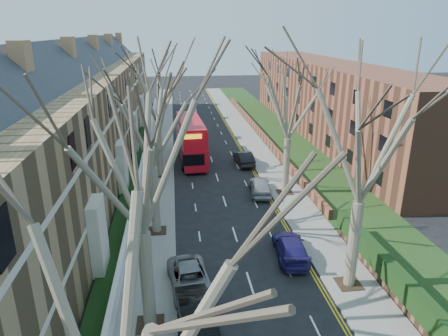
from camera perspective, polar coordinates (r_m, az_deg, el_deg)
name	(u,v)px	position (r m, az deg, el deg)	size (l,w,h in m)	color
pavement_left	(160,146)	(51.82, -9.08, 3.09)	(3.00, 102.00, 0.12)	slate
pavement_right	(252,143)	(52.75, 4.08, 3.57)	(3.00, 102.00, 0.12)	slate
terrace_left	(80,119)	(43.76, -19.83, 6.59)	(9.70, 78.00, 13.60)	olive
flats_right	(328,99)	(58.67, 14.63, 9.53)	(13.97, 54.00, 10.00)	brown
front_wall_left	(143,162)	(44.11, -11.51, 0.82)	(0.30, 78.00, 1.00)	white
grass_verge_right	(286,141)	(53.76, 8.80, 3.80)	(6.00, 102.00, 0.06)	#1B3212
tree_left_near	(100,314)	(8.80, -17.36, -19.27)	(9.80, 9.80, 13.73)	#6B624C
tree_left_mid	(137,146)	(17.52, -12.32, 3.16)	(10.50, 10.50, 14.71)	#6B624C
tree_left_far	(149,109)	(27.31, -10.63, 8.30)	(10.15, 10.15, 14.22)	#6B624C
tree_left_dist	(155,82)	(39.11, -9.77, 12.06)	(10.50, 10.50, 14.71)	#6B624C
tree_right_mid	(368,127)	(21.69, 19.84, 5.53)	(10.50, 10.50, 14.71)	#6B624C
tree_right_far	(290,92)	(34.58, 9.44, 10.63)	(10.15, 10.15, 14.22)	#6B624C
double_decker_bus	(191,141)	(45.48, -4.75, 3.87)	(3.25, 11.10, 4.59)	#B80D1A
car_left_mid	(197,319)	(21.04, -3.83, -20.68)	(1.67, 4.79, 1.58)	black
car_left_far	(190,280)	(23.84, -4.83, -15.62)	(2.24, 4.86, 1.35)	gray
car_right_near	(291,248)	(27.08, 9.49, -11.14)	(1.95, 4.79, 1.39)	navy
car_right_mid	(260,186)	(36.47, 5.20, -2.56)	(1.82, 4.52, 1.54)	gray
car_right_far	(244,158)	(44.24, 2.87, 1.43)	(1.59, 4.56, 1.50)	black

